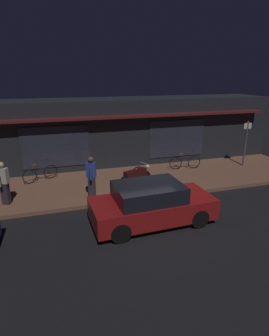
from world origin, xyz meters
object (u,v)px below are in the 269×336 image
Objects in this scene: motorcycle at (136,175)px; sign_post at (246,141)px; person_bystander at (91,176)px; bicycle_parked at (40,173)px; person_photographer at (4,182)px; parked_car_far at (151,204)px; bicycle_extra at (185,162)px.

sign_post reaches higher than motorcycle.
motorcycle is 0.97× the size of person_bystander.
motorcycle reaches higher than bicycle_parked.
person_photographer reaches higher than bicycle_parked.
bicycle_parked is at bearing 126.95° from parked_car_far.
person_photographer is (-5.22, -0.28, 0.38)m from motorcycle.
person_photographer is at bearing 175.17° from person_bystander.
person_photographer is 0.70× the size of sign_post.
parked_car_far is (3.65, -4.85, 0.20)m from bicycle_parked.
bicycle_parked is at bearing 175.88° from sign_post.
bicycle_parked is 0.63× the size of sign_post.
person_photographer reaches higher than motorcycle.
person_bystander reaches higher than motorcycle.
sign_post is (6.43, 1.15, 0.86)m from motorcycle.
sign_post is at bearing -6.88° from bicycle_extra.
bicycle_extra is 0.99× the size of person_bystander.
bicycle_parked is at bearing 61.12° from person_photographer.
parked_car_far is at bearing -55.80° from person_bystander.
bicycle_extra is (3.14, 1.54, -0.14)m from motorcycle.
motorcycle is 0.39× the size of parked_car_far.
bicycle_parked is 0.92× the size of bicycle_extra.
bicycle_extra is at bearing 22.09° from person_bystander.
motorcycle is 3.50m from bicycle_extra.
motorcycle is 1.06× the size of bicycle_parked.
sign_post reaches higher than parked_car_far.
bicycle_parked is 3.21m from person_bystander.
person_photographer is at bearing -173.04° from sign_post.
motorcycle reaches higher than bicycle_extra.
person_bystander is (3.21, -0.27, 0.00)m from person_photographer.
sign_post is (8.43, 1.69, 0.48)m from person_bystander.
parked_car_far is (-0.37, -2.95, 0.06)m from motorcycle.
person_bystander is 0.40× the size of parked_car_far.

